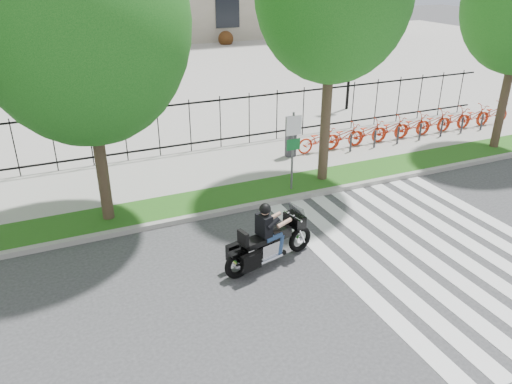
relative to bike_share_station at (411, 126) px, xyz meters
name	(u,v)px	position (x,y,z in m)	size (l,w,h in m)	color
ground	(263,298)	(-9.93, -7.20, -0.62)	(120.00, 120.00, 0.00)	#333335
curb	(204,216)	(-9.93, -3.10, -0.55)	(60.00, 0.20, 0.15)	#999690
grass_verge	(195,204)	(-9.93, -2.25, -0.55)	(60.00, 1.50, 0.15)	#1D4812
sidewalk	(173,174)	(-9.93, 0.25, -0.55)	(60.00, 3.50, 0.15)	#9C9892
plaza	(100,76)	(-9.93, 17.80, -0.57)	(80.00, 34.00, 0.10)	#9C9892
crosswalk_stripes	(434,251)	(-5.10, -7.20, -0.62)	(5.70, 8.00, 0.01)	silver
iron_fence	(158,130)	(-9.93, 2.00, 0.53)	(30.00, 0.06, 2.00)	black
lamp_post_right	(352,44)	(0.07, 4.80, 2.58)	(1.06, 0.70, 4.25)	black
street_tree_1	(81,22)	(-12.47, -2.25, 4.80)	(5.27, 5.27, 8.31)	#37261E
bike_share_station	(411,126)	(0.00, 0.00, 0.00)	(11.07, 0.85, 1.50)	#2D2D33
sign_pole_regulatory	(293,142)	(-6.83, -2.62, 1.12)	(0.50, 0.09, 2.50)	#59595B
motorcycle_rider	(270,240)	(-9.21, -6.02, 0.05)	(2.59, 1.09, 2.03)	black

